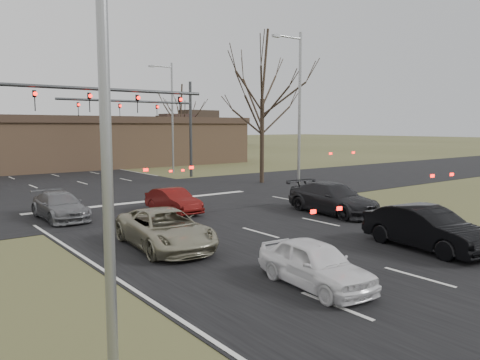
{
  "coord_description": "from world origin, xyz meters",
  "views": [
    {
      "loc": [
        -11.79,
        -11.12,
        4.25
      ],
      "look_at": [
        0.17,
        4.55,
        2.0
      ],
      "focal_mm": 35.0,
      "sensor_mm": 36.0,
      "label": 1
    }
  ],
  "objects_px": {
    "car_silver_suv": "(165,229)",
    "car_black_hatch": "(426,228)",
    "building": "(54,142)",
    "streetlight_right_far": "(171,112)",
    "mast_arm_near": "(48,110)",
    "mast_arm_far": "(161,117)",
    "streetlight_right_near": "(298,105)",
    "car_grey_ahead": "(60,206)",
    "car_red_ahead": "(173,201)",
    "car_white_sedan": "(315,264)",
    "car_charcoal_sedan": "(333,198)",
    "streetlight_left": "(114,40)"
  },
  "relations": [
    {
      "from": "mast_arm_near",
      "to": "streetlight_right_far",
      "type": "xyz_separation_m",
      "value": [
        14.55,
        14.0,
        0.51
      ]
    },
    {
      "from": "car_silver_suv",
      "to": "car_black_hatch",
      "type": "xyz_separation_m",
      "value": [
        7.12,
        -5.67,
        0.07
      ]
    },
    {
      "from": "car_grey_ahead",
      "to": "car_red_ahead",
      "type": "distance_m",
      "value": 5.25
    },
    {
      "from": "car_white_sedan",
      "to": "car_silver_suv",
      "type": "bearing_deg",
      "value": 107.69
    },
    {
      "from": "mast_arm_far",
      "to": "car_silver_suv",
      "type": "height_order",
      "value": "mast_arm_far"
    },
    {
      "from": "building",
      "to": "car_charcoal_sedan",
      "type": "height_order",
      "value": "building"
    },
    {
      "from": "streetlight_right_near",
      "to": "car_grey_ahead",
      "type": "height_order",
      "value": "streetlight_right_near"
    },
    {
      "from": "car_charcoal_sedan",
      "to": "car_grey_ahead",
      "type": "distance_m",
      "value": 12.94
    },
    {
      "from": "building",
      "to": "streetlight_right_far",
      "type": "distance_m",
      "value": 13.53
    },
    {
      "from": "streetlight_left",
      "to": "car_silver_suv",
      "type": "height_order",
      "value": "streetlight_left"
    },
    {
      "from": "mast_arm_far",
      "to": "streetlight_left",
      "type": "distance_m",
      "value": 30.89
    },
    {
      "from": "building",
      "to": "streetlight_left",
      "type": "height_order",
      "value": "streetlight_left"
    },
    {
      "from": "streetlight_right_near",
      "to": "mast_arm_near",
      "type": "bearing_deg",
      "value": 167.95
    },
    {
      "from": "mast_arm_near",
      "to": "car_silver_suv",
      "type": "relative_size",
      "value": 2.47
    },
    {
      "from": "car_red_ahead",
      "to": "car_silver_suv",
      "type": "bearing_deg",
      "value": -122.85
    },
    {
      "from": "streetlight_left",
      "to": "streetlight_right_near",
      "type": "bearing_deg",
      "value": 38.43
    },
    {
      "from": "building",
      "to": "mast_arm_far",
      "type": "bearing_deg",
      "value": -74.42
    },
    {
      "from": "mast_arm_near",
      "to": "mast_arm_far",
      "type": "height_order",
      "value": "same"
    },
    {
      "from": "streetlight_right_near",
      "to": "car_black_hatch",
      "type": "bearing_deg",
      "value": -115.16
    },
    {
      "from": "streetlight_right_near",
      "to": "car_red_ahead",
      "type": "relative_size",
      "value": 2.72
    },
    {
      "from": "car_grey_ahead",
      "to": "building",
      "type": "bearing_deg",
      "value": 73.67
    },
    {
      "from": "car_silver_suv",
      "to": "car_red_ahead",
      "type": "relative_size",
      "value": 1.34
    },
    {
      "from": "car_black_hatch",
      "to": "streetlight_left",
      "type": "bearing_deg",
      "value": -165.02
    },
    {
      "from": "streetlight_right_near",
      "to": "car_black_hatch",
      "type": "xyz_separation_m",
      "value": [
        -5.82,
        -12.39,
        -4.83
      ]
    },
    {
      "from": "streetlight_left",
      "to": "car_grey_ahead",
      "type": "relative_size",
      "value": 2.33
    },
    {
      "from": "streetlight_left",
      "to": "streetlight_right_far",
      "type": "relative_size",
      "value": 1.0
    },
    {
      "from": "car_charcoal_sedan",
      "to": "car_white_sedan",
      "type": "bearing_deg",
      "value": -136.89
    },
    {
      "from": "building",
      "to": "mast_arm_near",
      "type": "relative_size",
      "value": 3.5
    },
    {
      "from": "mast_arm_near",
      "to": "mast_arm_far",
      "type": "bearing_deg",
      "value": 41.22
    },
    {
      "from": "streetlight_right_near",
      "to": "car_charcoal_sedan",
      "type": "relative_size",
      "value": 1.93
    },
    {
      "from": "streetlight_left",
      "to": "car_charcoal_sedan",
      "type": "bearing_deg",
      "value": 29.38
    },
    {
      "from": "car_black_hatch",
      "to": "car_grey_ahead",
      "type": "xyz_separation_m",
      "value": [
        -8.51,
        13.18,
        -0.13
      ]
    },
    {
      "from": "building",
      "to": "mast_arm_near",
      "type": "xyz_separation_m",
      "value": [
        -7.23,
        -25.0,
        2.41
      ]
    },
    {
      "from": "car_black_hatch",
      "to": "car_charcoal_sedan",
      "type": "bearing_deg",
      "value": 75.6
    },
    {
      "from": "car_white_sedan",
      "to": "car_charcoal_sedan",
      "type": "distance_m",
      "value": 10.85
    },
    {
      "from": "mast_arm_near",
      "to": "streetlight_right_near",
      "type": "relative_size",
      "value": 1.21
    },
    {
      "from": "streetlight_right_near",
      "to": "car_charcoal_sedan",
      "type": "distance_m",
      "value": 8.28
    },
    {
      "from": "streetlight_right_near",
      "to": "car_white_sedan",
      "type": "distance_m",
      "value": 17.96
    },
    {
      "from": "car_silver_suv",
      "to": "car_black_hatch",
      "type": "relative_size",
      "value": 1.07
    },
    {
      "from": "building",
      "to": "car_white_sedan",
      "type": "height_order",
      "value": "building"
    },
    {
      "from": "car_silver_suv",
      "to": "car_grey_ahead",
      "type": "height_order",
      "value": "car_silver_suv"
    },
    {
      "from": "car_white_sedan",
      "to": "car_charcoal_sedan",
      "type": "height_order",
      "value": "car_charcoal_sedan"
    },
    {
      "from": "mast_arm_near",
      "to": "mast_arm_far",
      "type": "distance_m",
      "value": 15.17
    },
    {
      "from": "mast_arm_far",
      "to": "car_red_ahead",
      "type": "relative_size",
      "value": 3.03
    },
    {
      "from": "mast_arm_far",
      "to": "car_white_sedan",
      "type": "height_order",
      "value": "mast_arm_far"
    },
    {
      "from": "mast_arm_near",
      "to": "streetlight_left",
      "type": "height_order",
      "value": "streetlight_left"
    },
    {
      "from": "mast_arm_near",
      "to": "car_red_ahead",
      "type": "xyz_separation_m",
      "value": [
        4.67,
        -3.97,
        -4.47
      ]
    },
    {
      "from": "streetlight_right_near",
      "to": "car_red_ahead",
      "type": "distance_m",
      "value": 10.67
    },
    {
      "from": "streetlight_right_far",
      "to": "car_red_ahead",
      "type": "height_order",
      "value": "streetlight_right_far"
    },
    {
      "from": "car_black_hatch",
      "to": "car_charcoal_sedan",
      "type": "distance_m",
      "value": 7.0
    }
  ]
}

